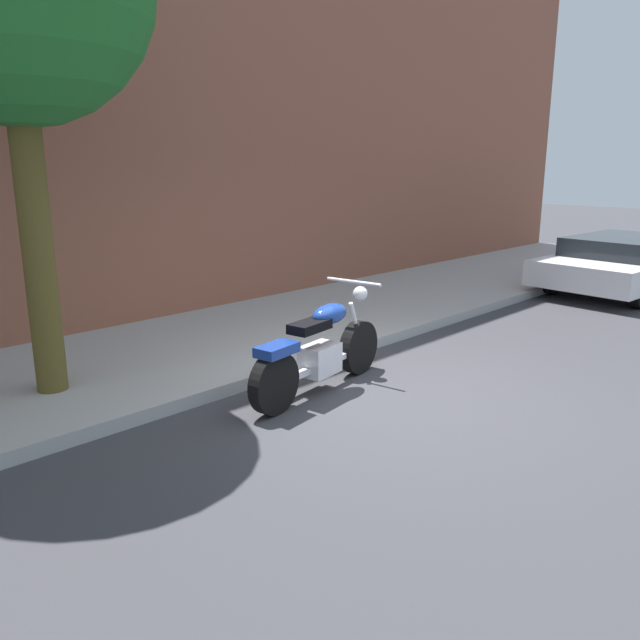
% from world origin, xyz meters
% --- Properties ---
extents(ground_plane, '(60.00, 60.00, 0.00)m').
position_xyz_m(ground_plane, '(0.00, 0.00, 0.00)').
color(ground_plane, '#38383D').
extents(sidewalk, '(24.45, 3.06, 0.14)m').
position_xyz_m(sidewalk, '(0.00, 2.77, 0.07)').
color(sidewalk, '#A8A8A8').
rests_on(sidewalk, ground).
extents(motorcycle, '(2.13, 0.70, 1.12)m').
position_xyz_m(motorcycle, '(-0.39, 0.67, 0.45)').
color(motorcycle, black).
rests_on(motorcycle, ground).
extents(parked_car_white, '(4.30, 2.17, 1.03)m').
position_xyz_m(parked_car_white, '(7.55, 0.32, 0.55)').
color(parked_car_white, black).
rests_on(parked_car_white, ground).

